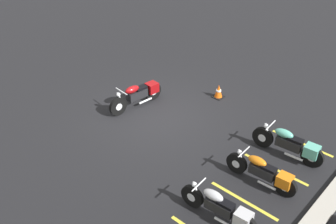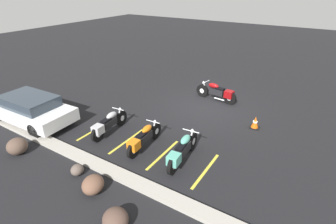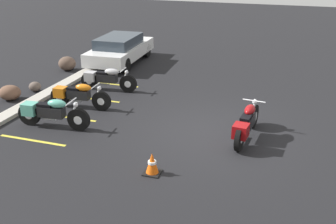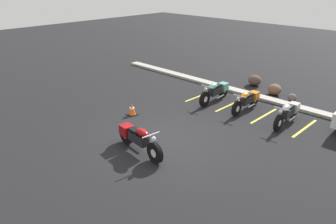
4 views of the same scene
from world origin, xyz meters
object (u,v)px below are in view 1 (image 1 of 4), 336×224
at_px(parked_bike_0, 291,145).
at_px(parked_bike_2, 221,208).
at_px(motorcycle_maroon_featured, 139,94).
at_px(parked_bike_1, 264,173).
at_px(traffic_cone, 219,92).

xyz_separation_m(parked_bike_0, parked_bike_2, (3.52, -0.06, -0.02)).
distance_m(motorcycle_maroon_featured, parked_bike_1, 5.70).
xyz_separation_m(motorcycle_maroon_featured, parked_bike_1, (0.65, 5.66, -0.03)).
bearing_deg(motorcycle_maroon_featured, parked_bike_0, 106.13).
bearing_deg(parked_bike_0, parked_bike_2, 84.73).
height_order(parked_bike_0, parked_bike_1, parked_bike_0).
height_order(motorcycle_maroon_featured, parked_bike_0, motorcycle_maroon_featured).
height_order(motorcycle_maroon_featured, parked_bike_1, motorcycle_maroon_featured).
relative_size(parked_bike_0, parked_bike_2, 1.04).
bearing_deg(traffic_cone, parked_bike_2, 36.46).
height_order(parked_bike_2, traffic_cone, parked_bike_2).
height_order(motorcycle_maroon_featured, parked_bike_2, motorcycle_maroon_featured).
xyz_separation_m(parked_bike_0, parked_bike_1, (1.63, 0.04, -0.03)).
bearing_deg(traffic_cone, motorcycle_maroon_featured, -36.36).
distance_m(parked_bike_0, parked_bike_1, 1.63).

